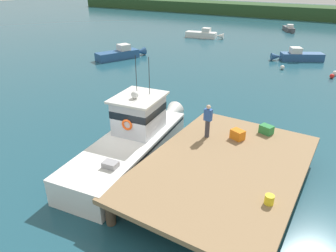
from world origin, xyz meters
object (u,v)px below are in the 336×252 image
Objects in this scene: crate_stack_mid_dock at (266,129)px; mooring_buoy_channel_marker at (282,67)px; moored_boat_outer_mooring at (298,56)px; moored_boat_mid_harbor at (204,34)px; deckhand_by_the_boat at (208,120)px; mooring_buoy_outer at (332,76)px; bait_bucket at (269,200)px; mooring_buoy_inshore at (335,73)px; crate_single_by_cleat at (238,135)px; main_fishing_boat at (134,139)px; moored_boat_near_channel at (289,29)px; moored_boat_far_right at (121,54)px.

mooring_buoy_channel_marker is (-3.00, 16.56, -1.20)m from crate_stack_mid_dock.
moored_boat_mid_harbor is at bearing 154.89° from moored_boat_outer_mooring.
deckhand_by_the_boat is 4.10× the size of mooring_buoy_outer.
bait_bucket is 0.84× the size of mooring_buoy_channel_marker.
moored_boat_outer_mooring is at bearing 90.43° from deckhand_by_the_boat.
crate_stack_mid_dock reaches higher than bait_bucket.
mooring_buoy_inshore is (18.13, -10.69, -0.26)m from moored_boat_mid_harbor.
mooring_buoy_channel_marker is at bearing 96.44° from crate_single_by_cleat.
moored_boat_mid_harbor is (-16.66, 27.67, -0.93)m from crate_stack_mid_dock.
main_fishing_boat is 25.01× the size of mooring_buoy_outer.
bait_bucket is at bearing -81.22° from moored_boat_outer_mooring.
mooring_buoy_outer is (2.35, 17.23, -1.23)m from crate_single_by_cleat.
deckhand_by_the_boat is at bearing -141.49° from crate_stack_mid_dock.
bait_bucket is at bearing -78.12° from mooring_buoy_channel_marker.
main_fishing_boat is 21.70m from mooring_buoy_inshore.
mooring_buoy_channel_marker is at bearing 83.37° from main_fishing_boat.
deckhand_by_the_boat is at bearing -82.82° from moored_boat_near_channel.
deckhand_by_the_boat is at bearing -87.82° from mooring_buoy_channel_marker.
crate_single_by_cleat is at bearing -61.58° from moored_boat_mid_harbor.
moored_boat_near_channel is (-9.13, 45.07, -0.99)m from bait_bucket.
deckhand_by_the_boat reaches higher than moored_boat_near_channel.
bait_bucket is at bearing -78.55° from moored_boat_near_channel.
crate_stack_mid_dock reaches higher than moored_boat_outer_mooring.
crate_stack_mid_dock is 16.05m from mooring_buoy_outer.
main_fishing_boat is 3.68m from deckhand_by_the_boat.
crate_single_by_cleat is at bearing 28.02° from main_fishing_boat.
deckhand_by_the_boat reaches higher than moored_boat_far_right.
bait_bucket is 37.56m from moored_boat_mid_harbor.
deckhand_by_the_boat is at bearing -101.36° from mooring_buoy_inshore.
crate_single_by_cleat is 1.00× the size of crate_stack_mid_dock.
moored_boat_mid_harbor is at bearing 115.95° from deckhand_by_the_boat.
bait_bucket reaches higher than mooring_buoy_channel_marker.
moored_boat_outer_mooring is (-1.49, 22.31, -0.96)m from crate_single_by_cleat.
mooring_buoy_outer is at bearing 85.11° from crate_stack_mid_dock.
main_fishing_boat is 20.60m from moored_boat_far_right.
crate_stack_mid_dock reaches higher than mooring_buoy_inshore.
mooring_buoy_inshore is at bearing 71.66° from main_fishing_boat.
crate_single_by_cleat is 32.93m from moored_boat_mid_harbor.
moored_boat_outer_mooring is 0.89× the size of moored_boat_far_right.
moored_boat_mid_harbor reaches higher than mooring_buoy_inshore.
crate_single_by_cleat is 1.38× the size of mooring_buoy_inshore.
bait_bucket is 21.14m from mooring_buoy_outer.
deckhand_by_the_boat reaches higher than bait_bucket.
mooring_buoy_inshore is at bearing -45.65° from moored_boat_outer_mooring.
deckhand_by_the_boat is at bearing -89.57° from moored_boat_outer_mooring.
main_fishing_boat reaches higher than moored_boat_outer_mooring.
moored_boat_outer_mooring is at bearing 134.35° from mooring_buoy_inshore.
moored_boat_near_channel is at bearing 101.45° from bait_bucket.
mooring_buoy_inshore reaches higher than mooring_buoy_channel_marker.
mooring_buoy_channel_marker is at bearing 16.31° from moored_boat_far_right.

